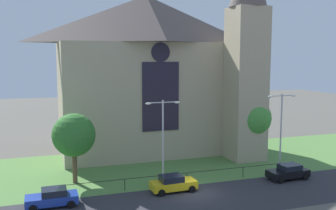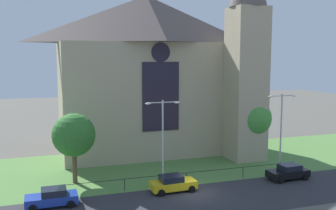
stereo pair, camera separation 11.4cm
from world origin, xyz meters
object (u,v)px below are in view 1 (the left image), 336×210
at_px(tree_right_near, 251,118).
at_px(streetlamp_near, 163,132).
at_px(church_building, 154,72).
at_px(streetlamp_far, 281,124).
at_px(parked_car_blue, 52,198).
at_px(parked_car_black, 288,172).
at_px(parked_car_yellow, 173,183).
at_px(tree_left_near, 74,135).

distance_m(tree_right_near, streetlamp_near, 14.71).
distance_m(church_building, streetlamp_far, 17.76).
height_order(tree_right_near, parked_car_blue, tree_right_near).
xyz_separation_m(streetlamp_far, parked_car_black, (-0.17, -1.74, -4.64)).
distance_m(tree_right_near, parked_car_yellow, 15.54).
relative_size(tree_left_near, parked_car_yellow, 1.61).
bearing_deg(parked_car_black, church_building, -61.81).
bearing_deg(church_building, tree_left_near, -137.40).
xyz_separation_m(tree_left_near, tree_right_near, (21.02, 2.60, 0.19)).
relative_size(streetlamp_near, streetlamp_far, 0.97).
bearing_deg(parked_car_blue, church_building, -130.72).
distance_m(church_building, parked_car_yellow, 18.42).
xyz_separation_m(tree_left_near, parked_car_blue, (-2.31, -5.63, -4.00)).
xyz_separation_m(streetlamp_near, parked_car_yellow, (0.51, -1.43, -4.53)).
distance_m(church_building, tree_left_near, 16.02).
xyz_separation_m(parked_car_blue, parked_car_yellow, (10.64, 0.29, 0.00)).
relative_size(tree_right_near, parked_car_blue, 1.75).
bearing_deg(streetlamp_near, parked_car_yellow, -70.54).
relative_size(streetlamp_far, parked_car_blue, 2.02).
height_order(streetlamp_near, parked_car_yellow, streetlamp_near).
xyz_separation_m(church_building, streetlamp_near, (-3.25, -14.08, -5.00)).
distance_m(tree_left_near, parked_car_yellow, 10.67).
bearing_deg(tree_right_near, parked_car_yellow, -147.98).
bearing_deg(parked_car_blue, streetlamp_far, -176.19).
height_order(streetlamp_near, parked_car_black, streetlamp_near).
bearing_deg(parked_car_black, streetlamp_far, -98.41).
bearing_deg(church_building, parked_car_yellow, -100.02).
xyz_separation_m(streetlamp_near, parked_car_blue, (-10.13, -1.72, -4.53)).
height_order(church_building, parked_car_yellow, church_building).
bearing_deg(parked_car_black, parked_car_blue, -2.77).
xyz_separation_m(tree_left_near, streetlamp_far, (20.72, -3.91, 0.64)).
relative_size(tree_left_near, parked_car_blue, 1.63).
relative_size(church_building, tree_left_near, 3.78).
distance_m(streetlamp_far, parked_car_blue, 23.56).
height_order(tree_left_near, streetlamp_far, streetlamp_far).
bearing_deg(parked_car_yellow, parked_car_black, -3.44).
bearing_deg(streetlamp_far, parked_car_blue, -175.72).
xyz_separation_m(church_building, tree_left_near, (-11.07, -10.18, -5.53)).
relative_size(tree_left_near, tree_right_near, 0.93).
bearing_deg(tree_left_near, parked_car_blue, -112.34).
bearing_deg(church_building, tree_right_near, -37.32).
bearing_deg(tree_left_near, parked_car_yellow, -32.67).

